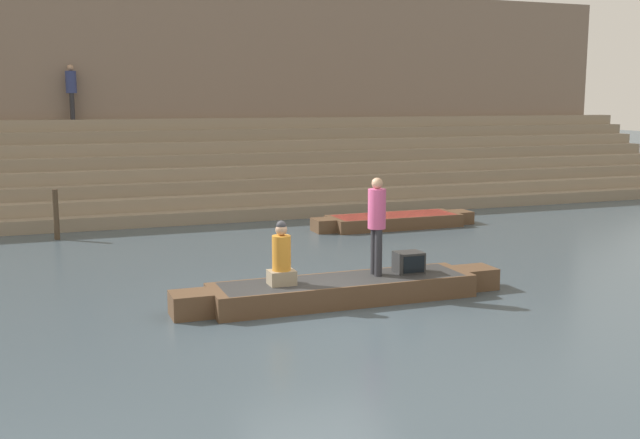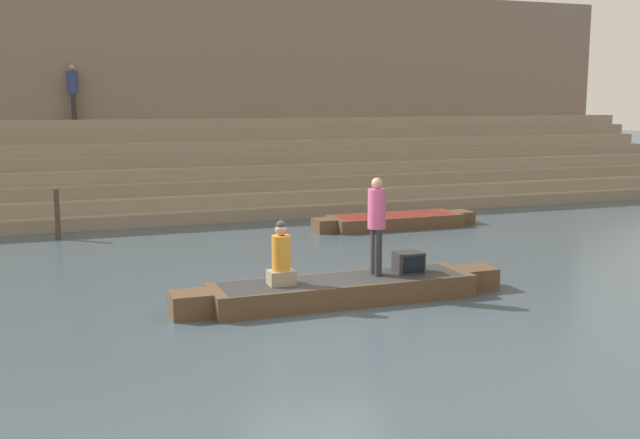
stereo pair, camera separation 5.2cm
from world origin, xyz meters
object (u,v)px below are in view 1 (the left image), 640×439
at_px(rowboat_main, 343,289).
at_px(moored_boat_shore, 394,220).
at_px(person_standing, 377,219).
at_px(mooring_post, 56,214).
at_px(person_on_steps, 71,88).
at_px(tv_set, 409,262).
at_px(person_rowing, 282,259).

distance_m(rowboat_main, moored_boat_shore, 8.04).
height_order(person_standing, moored_boat_shore, person_standing).
distance_m(person_standing, mooring_post, 9.71).
bearing_deg(person_standing, rowboat_main, 178.73).
xyz_separation_m(person_standing, person_on_steps, (-4.65, 13.36, 2.50)).
height_order(mooring_post, person_on_steps, person_on_steps).
distance_m(moored_boat_shore, person_on_steps, 11.26).
xyz_separation_m(moored_boat_shore, mooring_post, (-9.01, 1.34, 0.46)).
bearing_deg(person_standing, mooring_post, 115.64).
distance_m(tv_set, moored_boat_shore, 7.37).
distance_m(person_rowing, person_on_steps, 14.07).
height_order(rowboat_main, tv_set, tv_set).
bearing_deg(mooring_post, person_on_steps, 82.11).
distance_m(moored_boat_shore, mooring_post, 9.12).
relative_size(rowboat_main, person_rowing, 5.47).
distance_m(rowboat_main, person_on_steps, 14.50).
bearing_deg(mooring_post, tv_set, -53.22).
relative_size(rowboat_main, person_on_steps, 3.54).
bearing_deg(mooring_post, person_standing, -56.19).
relative_size(rowboat_main, tv_set, 12.36).
bearing_deg(rowboat_main, person_standing, 3.88).
height_order(person_rowing, person_on_steps, person_on_steps).
relative_size(person_standing, mooring_post, 1.37).
bearing_deg(person_on_steps, mooring_post, 151.86).
xyz_separation_m(mooring_post, person_on_steps, (0.74, 5.31, 3.29)).
height_order(person_rowing, tv_set, person_rowing).
relative_size(person_standing, moored_boat_shore, 0.37).
distance_m(person_standing, person_rowing, 1.93).
xyz_separation_m(person_rowing, tv_set, (2.49, 0.06, -0.27)).
bearing_deg(moored_boat_shore, rowboat_main, -117.97).
xyz_separation_m(person_standing, person_rowing, (-1.84, -0.09, -0.58)).
relative_size(person_rowing, person_on_steps, 0.65).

